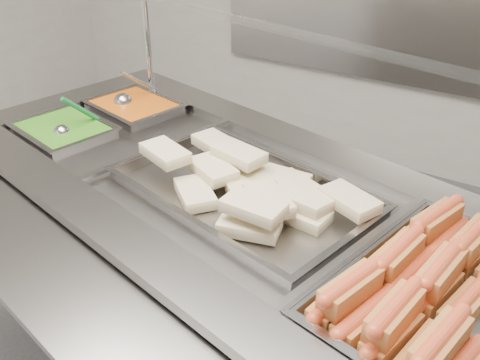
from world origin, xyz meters
The scene contains 11 objects.
steam_counter centered at (-0.14, 0.33, 0.48)m, with size 2.16×1.30×0.96m.
tray_rail centered at (-0.26, -0.20, 0.91)m, with size 1.94×0.79×0.06m.
sneeze_guard centered at (-0.09, 0.56, 1.35)m, with size 1.79×0.69×0.47m.
pan_hotdogs centered at (0.51, 0.19, 0.92)m, with size 0.48×0.65×0.11m.
pan_wraps centered at (-0.08, 0.32, 0.93)m, with size 0.80×0.58×0.08m.
pan_beans centered at (-0.78, 0.63, 0.92)m, with size 0.37×0.32×0.11m.
pan_peas centered at (-0.85, 0.33, 0.92)m, with size 0.37×0.32×0.11m.
hotdogs_in_buns centered at (0.48, 0.18, 0.97)m, with size 0.37×0.60×0.13m.
tortilla_wraps centered at (-0.04, 0.32, 0.98)m, with size 0.74×0.44×0.11m.
ladle centered at (-0.83, 0.63, 0.97)m, with size 0.08×0.20×0.16m.
serving_spoon centered at (-0.82, 0.32, 0.97)m, with size 0.07×0.18×0.16m.
Camera 1 is at (0.63, -0.81, 1.77)m, focal length 40.00 mm.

